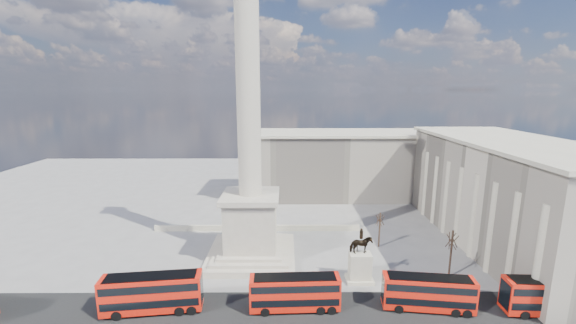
# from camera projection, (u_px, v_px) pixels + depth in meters

# --- Properties ---
(ground) EXTENTS (180.00, 180.00, 0.00)m
(ground) POSITION_uv_depth(u_px,v_px,m) (249.00, 272.00, 53.33)
(ground) COLOR gray
(ground) RESTS_ON ground
(asphalt_road) EXTENTS (120.00, 9.00, 0.01)m
(asphalt_road) POSITION_uv_depth(u_px,v_px,m) (281.00, 313.00, 43.56)
(asphalt_road) COLOR black
(asphalt_road) RESTS_ON ground
(nelsons_column) EXTENTS (14.00, 14.00, 49.85)m
(nelsons_column) POSITION_uv_depth(u_px,v_px,m) (250.00, 181.00, 55.63)
(nelsons_column) COLOR #B3A995
(nelsons_column) RESTS_ON ground
(balustrade_wall) EXTENTS (40.00, 0.60, 1.10)m
(balustrade_wall) POSITION_uv_depth(u_px,v_px,m) (257.00, 228.00, 68.89)
(balustrade_wall) COLOR #BBB39B
(balustrade_wall) RESTS_ON ground
(building_east) EXTENTS (19.00, 46.00, 18.60)m
(building_east) POSITION_uv_depth(u_px,v_px,m) (511.00, 193.00, 61.48)
(building_east) COLOR #B9AE98
(building_east) RESTS_ON ground
(building_northeast) EXTENTS (51.00, 17.00, 16.60)m
(building_northeast) POSITION_uv_depth(u_px,v_px,m) (342.00, 164.00, 90.94)
(building_northeast) COLOR #B9AE98
(building_northeast) RESTS_ON ground
(red_bus_a) EXTENTS (12.21, 4.09, 4.86)m
(red_bus_a) POSITION_uv_depth(u_px,v_px,m) (153.00, 293.00, 43.33)
(red_bus_a) COLOR red
(red_bus_a) RESTS_ON ground
(red_bus_b) EXTENTS (11.23, 3.02, 4.52)m
(red_bus_b) POSITION_uv_depth(u_px,v_px,m) (295.00, 292.00, 43.75)
(red_bus_b) COLOR red
(red_bus_b) RESTS_ON ground
(red_bus_c) EXTENTS (11.20, 3.81, 4.45)m
(red_bus_c) POSITION_uv_depth(u_px,v_px,m) (429.00, 293.00, 43.75)
(red_bus_c) COLOR red
(red_bus_c) RESTS_ON ground
(red_bus_d) EXTENTS (11.46, 3.16, 4.60)m
(red_bus_d) POSITION_uv_depth(u_px,v_px,m) (553.00, 296.00, 42.84)
(red_bus_d) COLOR red
(red_bus_d) RESTS_ON ground
(victorian_lamp) EXTENTS (0.52, 0.52, 6.03)m
(victorian_lamp) POSITION_uv_depth(u_px,v_px,m) (357.00, 256.00, 50.73)
(victorian_lamp) COLOR black
(victorian_lamp) RESTS_ON ground
(equestrian_statue) EXTENTS (3.83, 2.87, 8.02)m
(equestrian_statue) POSITION_uv_depth(u_px,v_px,m) (360.00, 263.00, 50.35)
(equestrian_statue) COLOR #BBB39B
(equestrian_statue) RESTS_ON ground
(bare_tree_near) EXTENTS (1.75, 1.75, 7.64)m
(bare_tree_near) POSITION_uv_depth(u_px,v_px,m) (452.00, 239.00, 50.68)
(bare_tree_near) COLOR #332319
(bare_tree_near) RESTS_ON ground
(bare_tree_mid) EXTENTS (1.73, 1.73, 6.56)m
(bare_tree_mid) POSITION_uv_depth(u_px,v_px,m) (380.00, 219.00, 60.97)
(bare_tree_mid) COLOR #332319
(bare_tree_mid) RESTS_ON ground
(bare_tree_far) EXTENTS (1.58, 1.58, 6.43)m
(bare_tree_far) POSITION_uv_depth(u_px,v_px,m) (454.00, 210.00, 65.82)
(bare_tree_far) COLOR #332319
(bare_tree_far) RESTS_ON ground
(pedestrian_walking) EXTENTS (0.68, 0.57, 1.58)m
(pedestrian_walking) POSITION_uv_depth(u_px,v_px,m) (409.00, 281.00, 49.29)
(pedestrian_walking) COLOR black
(pedestrian_walking) RESTS_ON ground
(pedestrian_standing) EXTENTS (1.02, 0.96, 1.66)m
(pedestrian_standing) POSITION_uv_depth(u_px,v_px,m) (392.00, 291.00, 46.89)
(pedestrian_standing) COLOR black
(pedestrian_standing) RESTS_ON ground
(pedestrian_crossing) EXTENTS (1.03, 1.06, 1.78)m
(pedestrian_crossing) POSITION_uv_depth(u_px,v_px,m) (325.00, 285.00, 48.09)
(pedestrian_crossing) COLOR black
(pedestrian_crossing) RESTS_ON ground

